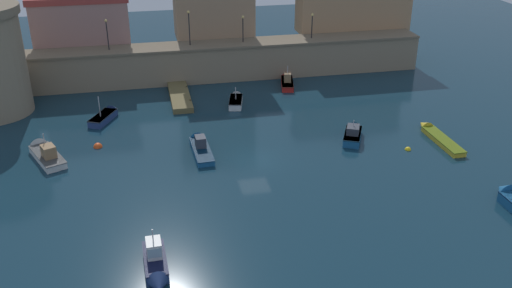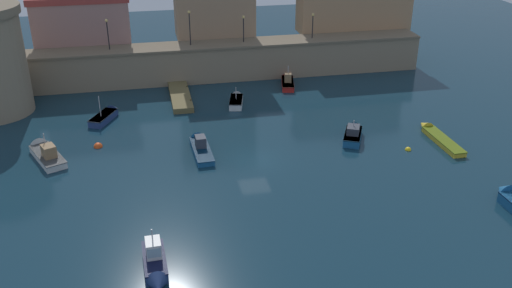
{
  "view_description": "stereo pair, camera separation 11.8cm",
  "coord_description": "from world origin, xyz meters",
  "views": [
    {
      "loc": [
        -8.55,
        -41.33,
        22.01
      ],
      "look_at": [
        0.0,
        -0.7,
        1.85
      ],
      "focal_mm": 39.7,
      "sensor_mm": 36.0,
      "label": 1
    },
    {
      "loc": [
        -8.43,
        -41.35,
        22.01
      ],
      "look_at": [
        0.0,
        -0.7,
        1.85
      ],
      "focal_mm": 39.7,
      "sensor_mm": 36.0,
      "label": 2
    }
  ],
  "objects": [
    {
      "name": "mooring_buoy_0",
      "position": [
        -12.99,
        5.3,
        0.0
      ],
      "size": [
        0.78,
        0.78,
        0.78
      ],
      "primitive_type": "sphere",
      "color": "#EA4C19",
      "rests_on": "ground"
    },
    {
      "name": "moored_boat_7",
      "position": [
        17.11,
        0.82,
        0.27
      ],
      "size": [
        1.33,
        7.15,
        1.16
      ],
      "rotation": [
        0.0,
        0.0,
        1.58
      ],
      "color": "gold",
      "rests_on": "ground"
    },
    {
      "name": "quay_lamp_0",
      "position": [
        -11.94,
        21.36,
        6.41
      ],
      "size": [
        0.32,
        0.32,
        3.37
      ],
      "color": "black",
      "rests_on": "quay_wall"
    },
    {
      "name": "moored_boat_8",
      "position": [
        -4.23,
        3.18,
        0.36
      ],
      "size": [
        1.64,
        6.45,
        1.84
      ],
      "rotation": [
        0.0,
        0.0,
        1.61
      ],
      "color": "#195689",
      "rests_on": "ground"
    },
    {
      "name": "moored_boat_2",
      "position": [
        7.44,
        17.52,
        0.43
      ],
      "size": [
        2.33,
        5.27,
        2.76
      ],
      "rotation": [
        0.0,
        0.0,
        1.35
      ],
      "color": "red",
      "rests_on": "ground"
    },
    {
      "name": "moored_boat_3",
      "position": [
        0.77,
        13.1,
        0.37
      ],
      "size": [
        2.16,
        4.4,
        2.22
      ],
      "rotation": [
        0.0,
        0.0,
        1.34
      ],
      "color": "white",
      "rests_on": "ground"
    },
    {
      "name": "old_town_backdrop",
      "position": [
        3.0,
        25.22,
        7.78
      ],
      "size": [
        45.39,
        5.15,
        9.55
      ],
      "color": "#A37770",
      "rests_on": "ground"
    },
    {
      "name": "moored_boat_1",
      "position": [
        -8.81,
        -13.18,
        0.56
      ],
      "size": [
        1.49,
        4.61,
        2.86
      ],
      "rotation": [
        0.0,
        0.0,
        -1.54
      ],
      "color": "navy",
      "rests_on": "ground"
    },
    {
      "name": "moored_boat_0",
      "position": [
        -17.38,
        4.43,
        0.42
      ],
      "size": [
        4.05,
        6.37,
        2.9
      ],
      "rotation": [
        0.0,
        0.0,
        1.99
      ],
      "color": "silver",
      "rests_on": "ground"
    },
    {
      "name": "moored_boat_4",
      "position": [
        9.71,
        2.52,
        0.49
      ],
      "size": [
        3.19,
        4.65,
        2.28
      ],
      "rotation": [
        0.0,
        0.0,
        1.13
      ],
      "color": "#195689",
      "rests_on": "ground"
    },
    {
      "name": "quay_lamp_3",
      "position": [
        11.33,
        21.36,
        6.14
      ],
      "size": [
        0.32,
        0.32,
        2.91
      ],
      "color": "black",
      "rests_on": "quay_wall"
    },
    {
      "name": "moored_boat_6",
      "position": [
        -12.41,
        11.65,
        0.37
      ],
      "size": [
        3.2,
        4.78,
        3.02
      ],
      "rotation": [
        0.0,
        0.0,
        1.12
      ],
      "color": "navy",
      "rests_on": "ground"
    },
    {
      "name": "quay_lamp_1",
      "position": [
        -2.99,
        21.36,
        6.7
      ],
      "size": [
        0.32,
        0.32,
        3.89
      ],
      "color": "black",
      "rests_on": "quay_wall"
    },
    {
      "name": "quay_lamp_2",
      "position": [
        3.12,
        21.36,
        6.21
      ],
      "size": [
        0.32,
        0.32,
        3.04
      ],
      "color": "black",
      "rests_on": "quay_wall"
    },
    {
      "name": "mooring_buoy_1",
      "position": [
        13.53,
        -0.84,
        0.0
      ],
      "size": [
        0.54,
        0.54,
        0.54
      ],
      "primitive_type": "sphere",
      "color": "yellow",
      "rests_on": "ground"
    },
    {
      "name": "quay_wall",
      "position": [
        0.0,
        21.36,
        2.09
      ],
      "size": [
        48.37,
        3.96,
        4.16
      ],
      "color": "gray",
      "rests_on": "ground"
    },
    {
      "name": "ground_plane",
      "position": [
        0.0,
        0.0,
        0.0
      ],
      "size": [
        117.14,
        117.14,
        0.0
      ],
      "primitive_type": "plane",
      "color": "#112D3D"
    },
    {
      "name": "pier_dock",
      "position": [
        -4.88,
        15.4,
        0.29
      ],
      "size": [
        2.06,
        8.24,
        0.7
      ],
      "color": "brown",
      "rests_on": "ground"
    }
  ]
}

